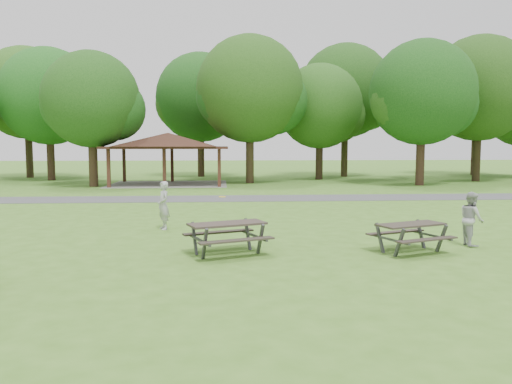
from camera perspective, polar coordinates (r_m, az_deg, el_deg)
The scene contains 18 objects.
ground at distance 13.00m, azimuth -3.20°, elevation -7.41°, with size 160.00×160.00×0.00m, color #437722.
asphalt_path at distance 26.83m, azimuth -3.62°, elevation -0.74°, with size 120.00×3.20×0.02m, color #49494C.
pavilion at distance 36.88m, azimuth -10.01°, elevation 5.61°, with size 8.60×7.01×3.76m.
tree_row_c at distance 44.06m, azimuth -22.49°, elevation 9.77°, with size 8.19×7.80×10.67m.
tree_row_d at distance 36.39m, azimuth -18.17°, elevation 9.70°, with size 6.93×6.60×9.27m.
tree_row_e at distance 37.97m, azimuth -0.56°, elevation 11.31°, with size 8.40×8.00×11.02m.
tree_row_f at distance 42.13m, azimuth 7.41°, elevation 9.40°, with size 7.35×7.00×9.55m.
tree_row_g at distance 37.68m, azimuth 18.58°, elevation 10.39°, with size 7.77×7.40×10.25m.
tree_row_h at distance 43.44m, azimuth 24.26°, elevation 10.42°, with size 8.61×8.20×11.37m.
tree_deep_a at distance 48.39m, azimuth -24.60°, elevation 9.97°, with size 8.40×8.00×11.38m.
tree_deep_b at distance 45.91m, azimuth -6.25°, elevation 10.39°, with size 8.40×8.00×11.13m.
tree_deep_c at distance 46.33m, azimuth 10.30°, elevation 10.98°, with size 8.82×8.40×11.90m.
tree_deep_d at distance 52.35m, azimuth 23.98°, elevation 9.50°, with size 8.40×8.00×11.27m.
picnic_table_middle at distance 13.20m, azimuth -3.30°, elevation -4.39°, with size 2.44×2.21×0.87m.
picnic_table_far at distance 14.05m, azimuth 17.27°, elevation -4.21°, with size 2.27×2.06×0.81m.
frisbee_in_flight at distance 16.39m, azimuth -3.88°, elevation -0.54°, with size 0.27×0.27×0.02m.
frisbee_thrower at distance 17.28m, azimuth -10.53°, elevation -1.52°, with size 0.60×0.39×1.65m, color #AAAAAD.
frisbee_catcher at distance 15.56m, azimuth 23.42°, elevation -2.82°, with size 0.75×0.59×1.55m, color #ACACAE.
Camera 1 is at (-0.16, -12.68, 2.89)m, focal length 35.00 mm.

